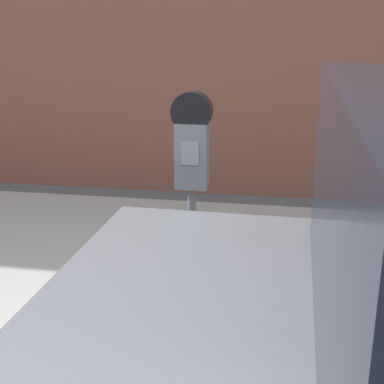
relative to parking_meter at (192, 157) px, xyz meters
name	(u,v)px	position (x,y,z in m)	size (l,w,h in m)	color
sidewalk	(165,258)	(-0.43, 1.14, -1.17)	(24.00, 2.80, 0.11)	#ADAAA3
parking_meter	(192,157)	(0.00, 0.00, 0.00)	(0.23, 0.14, 1.49)	slate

